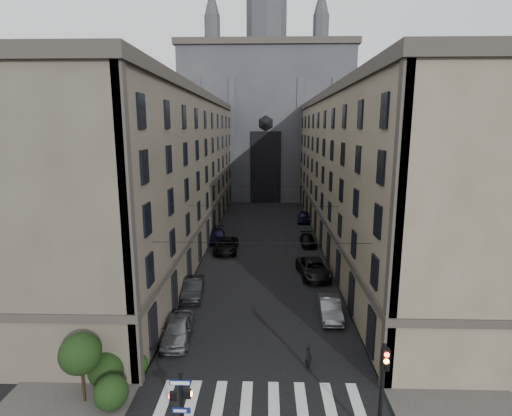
# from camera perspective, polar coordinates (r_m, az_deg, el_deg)

# --- Properties ---
(sidewalk_left) EXTENTS (7.00, 80.00, 0.15)m
(sidewalk_left) POSITION_cam_1_polar(r_m,az_deg,el_deg) (53.52, -10.15, -4.60)
(sidewalk_left) COLOR #383533
(sidewalk_left) RESTS_ON ground
(sidewalk_right) EXTENTS (7.00, 80.00, 0.15)m
(sidewalk_right) POSITION_cam_1_polar(r_m,az_deg,el_deg) (53.40, 12.58, -4.74)
(sidewalk_right) COLOR #383533
(sidewalk_right) RESTS_ON ground
(zebra_crossing) EXTENTS (11.00, 3.20, 0.01)m
(zebra_crossing) POSITION_cam_1_polar(r_m,az_deg,el_deg) (24.27, 0.59, -25.74)
(zebra_crossing) COLOR beige
(zebra_crossing) RESTS_ON ground
(building_left) EXTENTS (13.60, 60.60, 18.85)m
(building_left) POSITION_cam_1_polar(r_m,az_deg,el_deg) (52.47, -13.66, 5.26)
(building_left) COLOR #4A4439
(building_left) RESTS_ON ground
(building_right) EXTENTS (13.60, 60.60, 18.85)m
(building_right) POSITION_cam_1_polar(r_m,az_deg,el_deg) (52.30, 16.20, 5.11)
(building_right) COLOR brown
(building_right) RESTS_ON ground
(gothic_tower) EXTENTS (35.00, 23.00, 58.00)m
(gothic_tower) POSITION_cam_1_polar(r_m,az_deg,el_deg) (89.36, 1.44, 13.40)
(gothic_tower) COLOR #2D2D33
(gothic_tower) RESTS_ON ground
(pedestrian_signal_left) EXTENTS (1.02, 0.38, 4.00)m
(pedestrian_signal_left) POSITION_cam_1_polar(r_m,az_deg,el_deg) (20.45, -10.61, -25.93)
(pedestrian_signal_left) COLOR black
(pedestrian_signal_left) RESTS_ON ground
(traffic_light_right) EXTENTS (0.34, 0.50, 5.20)m
(traffic_light_right) POSITION_cam_1_polar(r_m,az_deg,el_deg) (20.54, 17.64, -22.81)
(traffic_light_right) COLOR black
(traffic_light_right) RESTS_ON ground
(shrub_cluster) EXTENTS (3.90, 4.40, 3.90)m
(shrub_cluster) POSITION_cam_1_polar(r_m,az_deg,el_deg) (24.93, -21.32, -20.50)
(shrub_cluster) COLOR black
(shrub_cluster) RESTS_ON sidewalk_left
(tram_wires) EXTENTS (14.00, 60.00, 0.43)m
(tram_wires) POSITION_cam_1_polar(r_m,az_deg,el_deg) (50.53, 1.23, 2.96)
(tram_wires) COLOR black
(tram_wires) RESTS_ON ground
(car_left_near) EXTENTS (2.13, 4.88, 1.64)m
(car_left_near) POSITION_cam_1_polar(r_m,az_deg,el_deg) (29.67, -11.09, -16.64)
(car_left_near) COLOR slate
(car_left_near) RESTS_ON ground
(car_left_midnear) EXTENTS (2.10, 4.95, 1.59)m
(car_left_midnear) POSITION_cam_1_polar(r_m,az_deg,el_deg) (36.25, -8.98, -11.24)
(car_left_midnear) COLOR black
(car_left_midnear) RESTS_ON ground
(car_left_midfar) EXTENTS (2.74, 5.86, 1.62)m
(car_left_midfar) POSITION_cam_1_polar(r_m,az_deg,el_deg) (48.16, -4.30, -5.35)
(car_left_midfar) COLOR black
(car_left_midfar) RESTS_ON ground
(car_left_far) EXTENTS (2.90, 5.61, 1.56)m
(car_left_far) POSITION_cam_1_polar(r_m,az_deg,el_deg) (52.60, -5.58, -3.97)
(car_left_far) COLOR black
(car_left_far) RESTS_ON ground
(car_right_near) EXTENTS (1.70, 4.62, 1.51)m
(car_right_near) POSITION_cam_1_polar(r_m,az_deg,el_deg) (32.78, 10.49, -13.90)
(car_right_near) COLOR slate
(car_right_near) RESTS_ON ground
(car_right_midnear) EXTENTS (3.39, 6.20, 1.65)m
(car_right_midnear) POSITION_cam_1_polar(r_m,az_deg,el_deg) (40.81, 8.20, -8.55)
(car_right_midnear) COLOR black
(car_right_midnear) RESTS_ON ground
(car_right_midfar) EXTENTS (1.94, 4.56, 1.31)m
(car_right_midfar) POSITION_cam_1_polar(r_m,az_deg,el_deg) (51.21, 7.45, -4.58)
(car_right_midfar) COLOR black
(car_right_midfar) RESTS_ON ground
(car_right_far) EXTENTS (2.48, 4.95, 1.62)m
(car_right_far) POSITION_cam_1_polar(r_m,az_deg,el_deg) (63.60, 6.88, -1.27)
(car_right_far) COLOR black
(car_right_far) RESTS_ON ground
(pedestrian) EXTENTS (0.62, 0.73, 1.69)m
(pedestrian) POSITION_cam_1_polar(r_m,az_deg,el_deg) (26.40, 7.51, -20.26)
(pedestrian) COLOR black
(pedestrian) RESTS_ON ground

